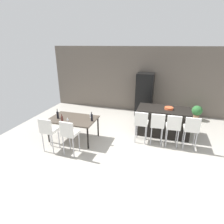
{
  "coord_description": "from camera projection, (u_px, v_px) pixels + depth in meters",
  "views": [
    {
      "loc": [
        0.36,
        -5.1,
        2.98
      ],
      "look_at": [
        -1.28,
        0.3,
        0.85
      ],
      "focal_mm": 28.92,
      "sensor_mm": 36.0,
      "label": 1
    }
  ],
  "objects": [
    {
      "name": "ground_plane",
      "position": [
        148.0,
        144.0,
        5.71
      ],
      "size": [
        10.0,
        10.0,
        0.0
      ],
      "primitive_type": "plane",
      "color": "#ADA89E"
    },
    {
      "name": "back_wall",
      "position": [
        158.0,
        81.0,
        7.94
      ],
      "size": [
        10.0,
        0.12,
        2.9
      ],
      "primitive_type": "cube",
      "color": "#665B51",
      "rests_on": "ground_plane"
    },
    {
      "name": "kitchen_island",
      "position": [
        163.0,
        121.0,
        6.29
      ],
      "size": [
        1.75,
        0.91,
        0.92
      ],
      "primitive_type": "cube",
      "color": "black",
      "rests_on": "ground_plane"
    },
    {
      "name": "bar_chair_left",
      "position": [
        141.0,
        122.0,
        5.63
      ],
      "size": [
        0.4,
        0.4,
        1.05
      ],
      "color": "white",
      "rests_on": "ground_plane"
    },
    {
      "name": "bar_chair_middle",
      "position": [
        157.0,
        124.0,
        5.5
      ],
      "size": [
        0.42,
        0.42,
        1.05
      ],
      "color": "white",
      "rests_on": "ground_plane"
    },
    {
      "name": "bar_chair_right",
      "position": [
        173.0,
        126.0,
        5.38
      ],
      "size": [
        0.43,
        0.43,
        1.05
      ],
      "color": "white",
      "rests_on": "ground_plane"
    },
    {
      "name": "bar_chair_far",
      "position": [
        191.0,
        128.0,
        5.24
      ],
      "size": [
        0.4,
        0.4,
        1.05
      ],
      "color": "white",
      "rests_on": "ground_plane"
    },
    {
      "name": "dining_table",
      "position": [
        73.0,
        120.0,
        5.81
      ],
      "size": [
        1.5,
        0.97,
        0.74
      ],
      "color": "#4C4238",
      "rests_on": "ground_plane"
    },
    {
      "name": "dining_chair_near",
      "position": [
        48.0,
        129.0,
        5.14
      ],
      "size": [
        0.41,
        0.41,
        1.05
      ],
      "color": "white",
      "rests_on": "ground_plane"
    },
    {
      "name": "dining_chair_far",
      "position": [
        69.0,
        133.0,
        4.96
      ],
      "size": [
        0.42,
        0.42,
        1.05
      ],
      "color": "white",
      "rests_on": "ground_plane"
    },
    {
      "name": "wine_bottle_end",
      "position": [
        62.0,
        119.0,
        5.44
      ],
      "size": [
        0.07,
        0.07,
        0.28
      ],
      "color": "#471E19",
      "rests_on": "dining_table"
    },
    {
      "name": "wine_bottle_far",
      "position": [
        92.0,
        117.0,
        5.58
      ],
      "size": [
        0.07,
        0.07,
        0.29
      ],
      "color": "black",
      "rests_on": "dining_table"
    },
    {
      "name": "wine_bottle_right",
      "position": [
        58.0,
        115.0,
        5.76
      ],
      "size": [
        0.07,
        0.07,
        0.32
      ],
      "color": "black",
      "rests_on": "dining_table"
    },
    {
      "name": "wine_glass_left",
      "position": [
        68.0,
        119.0,
        5.44
      ],
      "size": [
        0.07,
        0.07,
        0.17
      ],
      "color": "silver",
      "rests_on": "dining_table"
    },
    {
      "name": "wine_glass_middle",
      "position": [
        91.0,
        114.0,
        5.82
      ],
      "size": [
        0.07,
        0.07,
        0.17
      ],
      "color": "silver",
      "rests_on": "dining_table"
    },
    {
      "name": "refrigerator",
      "position": [
        145.0,
        94.0,
        7.86
      ],
      "size": [
        0.72,
        0.68,
        1.84
      ],
      "primitive_type": "cube",
      "color": "black",
      "rests_on": "ground_plane"
    },
    {
      "name": "fruit_bowl",
      "position": [
        169.0,
        108.0,
        6.07
      ],
      "size": [
        0.29,
        0.29,
        0.07
      ],
      "primitive_type": "cylinder",
      "color": "#C6512D",
      "rests_on": "kitchen_island"
    },
    {
      "name": "potted_plant",
      "position": [
        197.0,
        112.0,
        7.46
      ],
      "size": [
        0.41,
        0.41,
        0.61
      ],
      "color": "#996B4C",
      "rests_on": "ground_plane"
    }
  ]
}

